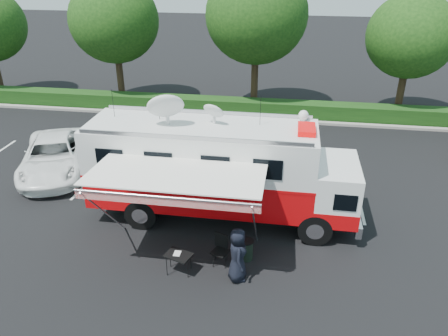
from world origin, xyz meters
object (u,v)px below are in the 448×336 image
at_px(folding_table, 178,256).
at_px(trash_bin, 246,249).
at_px(white_suv, 57,172).
at_px(command_truck, 220,170).

height_order(folding_table, trash_bin, trash_bin).
bearing_deg(folding_table, white_suv, 140.96).
height_order(command_truck, trash_bin, command_truck).
distance_m(command_truck, white_suv, 8.96).
xyz_separation_m(command_truck, trash_bin, (1.32, -2.44, -1.70)).
distance_m(folding_table, trash_bin, 2.35).
relative_size(white_suv, trash_bin, 7.93).
bearing_deg(trash_bin, white_suv, 152.22).
bearing_deg(white_suv, folding_table, -60.43).
xyz_separation_m(command_truck, folding_table, (-0.77, -3.49, -1.41)).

